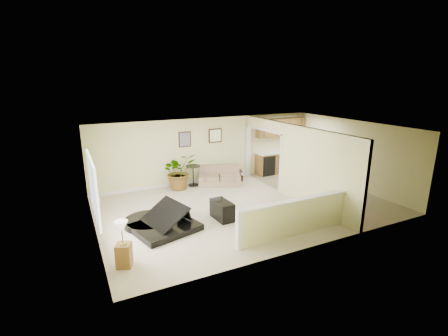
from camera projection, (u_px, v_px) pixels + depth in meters
name	position (u px, v px, depth m)	size (l,w,h in m)	color
floor	(246.00, 206.00, 10.42)	(9.00, 9.00, 0.00)	beige
back_wall	(208.00, 150.00, 12.68)	(9.00, 0.04, 2.50)	beige
front_wall	(311.00, 199.00, 7.49)	(9.00, 0.04, 2.50)	beige
left_wall	(92.00, 189.00, 8.17)	(0.04, 6.00, 2.50)	beige
right_wall	(352.00, 154.00, 12.00)	(0.04, 6.00, 2.50)	beige
ceiling	(247.00, 128.00, 9.75)	(9.00, 6.00, 0.04)	white
kitchen_vinyl	(321.00, 191.00, 11.75)	(2.70, 6.00, 0.01)	gray
interior_partition	(288.00, 161.00, 11.08)	(0.18, 5.99, 2.50)	beige
pony_half_wall	(293.00, 217.00, 8.32)	(3.42, 0.22, 1.00)	beige
left_window	(93.00, 187.00, 7.69)	(0.05, 2.15, 1.45)	white
wall_art_left	(185.00, 139.00, 12.12)	(0.48, 0.04, 0.58)	#331D12
wall_mirror	(215.00, 136.00, 12.63)	(0.55, 0.04, 0.55)	#331D12
kitchen_cabinets	(279.00, 153.00, 13.90)	(2.36, 0.65, 2.33)	brown
piano	(161.00, 206.00, 8.69)	(2.15, 2.16, 1.52)	black
piano_bench	(222.00, 210.00, 9.37)	(0.41, 0.81, 0.54)	black
loveseat	(219.00, 175.00, 12.50)	(1.92, 1.48, 0.91)	#9E8164
accent_table	(193.00, 173.00, 12.24)	(0.54, 0.54, 0.79)	black
palm_plant	(179.00, 172.00, 11.87)	(1.34, 1.20, 1.34)	black
small_plant	(240.00, 176.00, 12.90)	(0.36, 0.36, 0.50)	black
lamp_stand	(123.00, 248.00, 6.94)	(0.41, 0.41, 1.06)	brown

